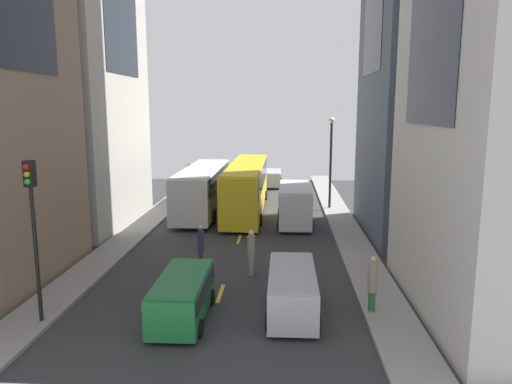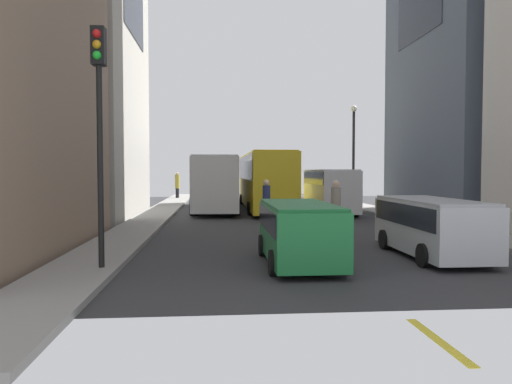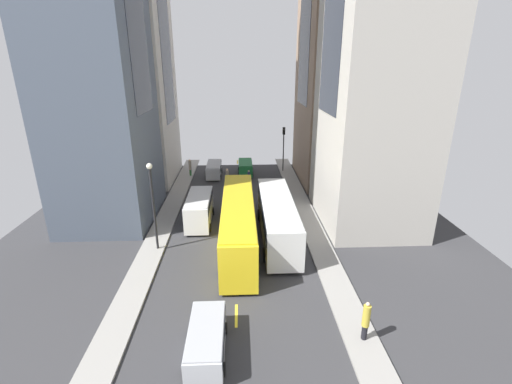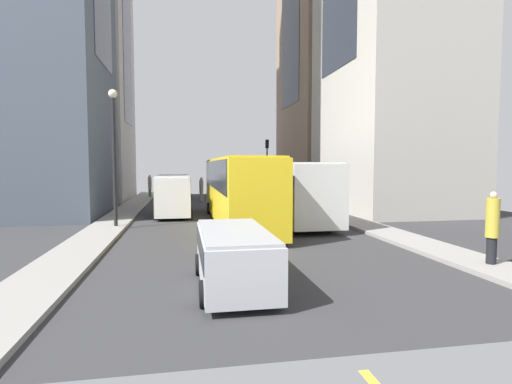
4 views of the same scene
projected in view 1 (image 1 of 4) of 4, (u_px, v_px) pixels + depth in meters
The scene contains 20 objects.
ground_plane at pixel (245, 222), 32.33m from camera, with size 39.00×39.00×0.00m, color #333335.
sidewalk_west at pixel (150, 220), 32.69m from camera, with size 1.88×44.00×0.15m, color gray.
sidewalk_east at pixel (342, 223), 31.94m from camera, with size 1.88×44.00×0.15m, color gray.
lane_stripe_1 at pixel (220, 293), 19.94m from camera, with size 0.16×2.00×0.01m, color yellow.
lane_stripe_2 at pixel (239, 239), 28.20m from camera, with size 0.16×2.00×0.01m, color yellow.
lane_stripe_3 at pixel (249, 209), 36.46m from camera, with size 0.16×2.00×0.01m, color yellow.
lane_stripe_4 at pixel (256, 191), 44.72m from camera, with size 0.16×2.00×0.01m, color yellow.
lane_stripe_5 at pixel (260, 178), 52.97m from camera, with size 0.16×2.00×0.01m, color yellow.
city_bus_white at pixel (203, 186), 35.06m from camera, with size 2.80×11.69×3.35m.
streetcar_yellow at pixel (247, 183), 35.64m from camera, with size 2.70×14.40×3.59m.
delivery_van_white at pixel (295, 202), 31.64m from camera, with size 2.25×5.86×2.58m.
car_silver_0 at pixel (272, 177), 47.18m from camera, with size 1.94×4.41×1.53m.
car_green_1 at pixel (183, 294), 17.38m from camera, with size 1.88×4.38×1.63m.
car_silver_2 at pixel (292, 288), 17.92m from camera, with size 1.91×4.72×1.68m.
pedestrian_walking_far at pixel (201, 245), 22.84m from camera, with size 0.29×0.29×2.16m.
pedestrian_waiting_curb at pixel (190, 173), 47.11m from camera, with size 0.40×0.40×2.26m.
pedestrian_crossing_near at pixel (373, 282), 17.72m from camera, with size 0.35×0.35×2.12m.
pedestrian_crossing_mid at pixel (251, 252), 21.90m from camera, with size 0.36×0.36×2.14m.
traffic_light_near_corner at pixel (32, 211), 16.37m from camera, with size 0.32×0.44×5.76m.
streetlamp_near at pixel (331, 153), 35.75m from camera, with size 0.44×0.44×6.82m.
Camera 1 is at (2.58, -31.38, 7.66)m, focal length 33.48 mm.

